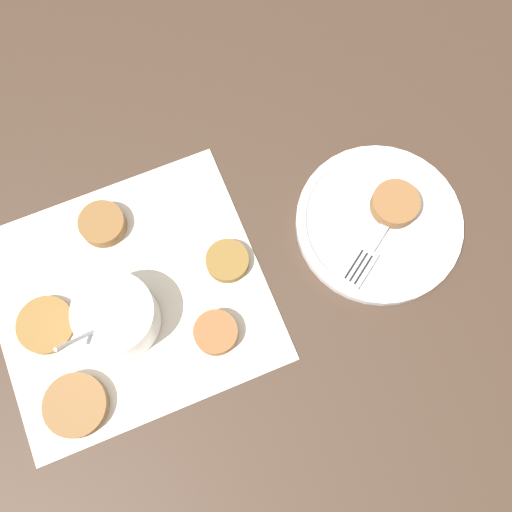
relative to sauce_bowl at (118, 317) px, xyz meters
name	(u,v)px	position (x,y,z in m)	size (l,w,h in m)	color
ground_plane	(114,306)	(0.00, -0.02, -0.03)	(4.00, 4.00, 0.00)	#38281E
napkin	(130,296)	(-0.02, -0.02, -0.03)	(0.41, 0.39, 0.00)	silver
sauce_bowl	(118,317)	(0.00, 0.00, 0.00)	(0.12, 0.10, 0.12)	silver
fritter_0	(227,261)	(-0.16, 0.01, -0.02)	(0.06, 0.06, 0.02)	brown
fritter_1	(102,224)	(-0.04, -0.13, -0.02)	(0.06, 0.06, 0.02)	brown
fritter_2	(46,325)	(0.09, -0.05, -0.02)	(0.08, 0.08, 0.01)	brown
fritter_3	(216,333)	(-0.09, 0.08, -0.02)	(0.06, 0.06, 0.02)	brown
fritter_4	(76,405)	(0.10, 0.06, -0.02)	(0.08, 0.08, 0.02)	brown
serving_plate	(379,222)	(-0.36, 0.08, -0.02)	(0.23, 0.23, 0.02)	silver
fritter_on_plate	(395,204)	(-0.39, 0.07, 0.00)	(0.06, 0.06, 0.02)	brown
fork	(370,249)	(-0.32, 0.10, -0.01)	(0.15, 0.08, 0.00)	silver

